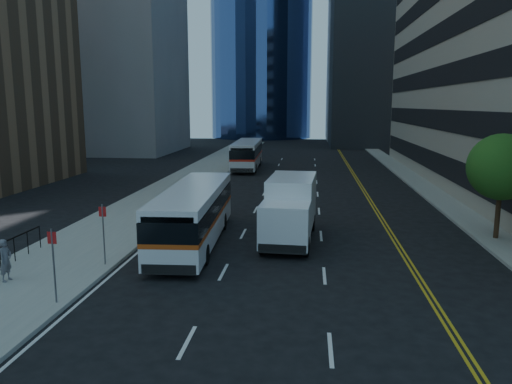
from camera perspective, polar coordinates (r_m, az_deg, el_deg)
ground at (r=18.05m, az=6.38°, el=-11.53°), size 160.00×160.00×0.00m
sidewalk_west at (r=43.55m, az=-7.68°, el=1.27°), size 5.00×90.00×0.15m
sidewalk_east at (r=43.29m, az=18.28°, el=0.81°), size 2.00×90.00×0.15m
midrise_west at (r=75.01m, az=-16.56°, el=17.94°), size 18.00×18.00×35.00m
street_tree at (r=26.61m, az=26.27°, el=2.57°), size 3.20×3.20×5.10m
bus_front at (r=23.90m, az=-7.09°, el=-2.43°), size 2.77×10.69×2.73m
bus_rear at (r=52.04m, az=-1.01°, el=4.40°), size 2.73×11.03×2.83m
box_truck at (r=24.35m, az=3.92°, el=-1.86°), size 2.58×6.49×3.05m
pedestrian at (r=20.69m, az=-26.71°, el=-6.97°), size 0.41×0.60×1.59m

